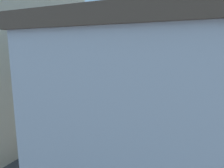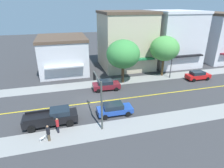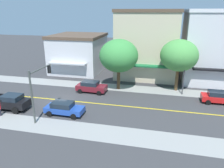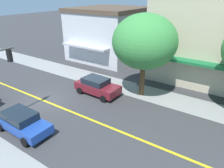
{
  "view_description": "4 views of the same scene",
  "coord_description": "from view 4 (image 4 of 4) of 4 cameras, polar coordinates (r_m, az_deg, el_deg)",
  "views": [
    {
      "loc": [
        -23.76,
        -4.04,
        5.94
      ],
      "look_at": [
        -2.07,
        6.02,
        1.62
      ],
      "focal_mm": 32.52,
      "sensor_mm": 36.0,
      "label": 1
    },
    {
      "loc": [
        23.41,
        -3.42,
        12.77
      ],
      "look_at": [
        -1.44,
        3.34,
        1.86
      ],
      "focal_mm": 30.63,
      "sensor_mm": 36.0,
      "label": 2
    },
    {
      "loc": [
        24.13,
        12.57,
        11.13
      ],
      "look_at": [
        -2.48,
        6.33,
        1.9
      ],
      "focal_mm": 34.81,
      "sensor_mm": 36.0,
      "label": 3
    },
    {
      "loc": [
        10.26,
        14.11,
        8.99
      ],
      "look_at": [
        -2.54,
        5.48,
        2.1
      ],
      "focal_mm": 33.57,
      "sensor_mm": 36.0,
      "label": 4
    }
  ],
  "objects": [
    {
      "name": "maroon_sedan_left_curb",
      "position": [
        19.68,
        -4.08,
        -0.53
      ],
      "size": [
        2.24,
        4.34,
        1.58
      ],
      "rotation": [
        0.0,
        0.0,
        1.53
      ],
      "color": "maroon",
      "rests_on": "ground"
    },
    {
      "name": "parking_meter",
      "position": [
        19.53,
        7.02,
        -0.8
      ],
      "size": [
        0.12,
        0.18,
        1.27
      ],
      "color": "#4C4C51",
      "rests_on": "ground"
    },
    {
      "name": "ground_plane",
      "position": [
        19.63,
        -17.74,
        -4.46
      ],
      "size": [
        140.0,
        140.0,
        0.0
      ],
      "primitive_type": "plane",
      "color": "#38383A"
    },
    {
      "name": "sidewalk_left",
      "position": [
        23.72,
        -5.57,
        1.67
      ],
      "size": [
        3.06,
        126.0,
        0.01
      ],
      "primitive_type": "cube",
      "color": "gray",
      "rests_on": "ground"
    },
    {
      "name": "fire_hydrant",
      "position": [
        22.09,
        -4.79,
        1.01
      ],
      "size": [
        0.44,
        0.24,
        0.76
      ],
      "color": "silver",
      "rests_on": "ground"
    },
    {
      "name": "road_centerline_stripe",
      "position": [
        19.63,
        -17.74,
        -4.46
      ],
      "size": [
        0.2,
        126.0,
        0.0
      ],
      "primitive_type": "cube",
      "color": "yellow",
      "rests_on": "ground"
    },
    {
      "name": "street_tree_right_corner",
      "position": [
        18.4,
        8.86,
        11.29
      ],
      "size": [
        5.58,
        5.58,
        7.4
      ],
      "color": "brown",
      "rests_on": "ground"
    },
    {
      "name": "blue_sedan_right_curb",
      "position": [
        15.86,
        -23.33,
        -9.42
      ],
      "size": [
        2.04,
        4.36,
        1.47
      ],
      "rotation": [
        0.0,
        0.0,
        1.56
      ],
      "color": "#1E429E",
      "rests_on": "ground"
    },
    {
      "name": "corner_shop_building",
      "position": [
        30.74,
        -0.63,
        13.74
      ],
      "size": [
        11.06,
        9.11,
        6.95
      ],
      "rotation": [
        0.0,
        0.0,
        -1.57
      ],
      "color": "silver",
      "rests_on": "ground"
    },
    {
      "name": "tan_rowhouse",
      "position": [
        25.47,
        24.97,
        14.52
      ],
      "size": [
        11.29,
        10.42,
        11.41
      ],
      "rotation": [
        0.0,
        0.0,
        -1.57
      ],
      "color": "beige",
      "rests_on": "ground"
    }
  ]
}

